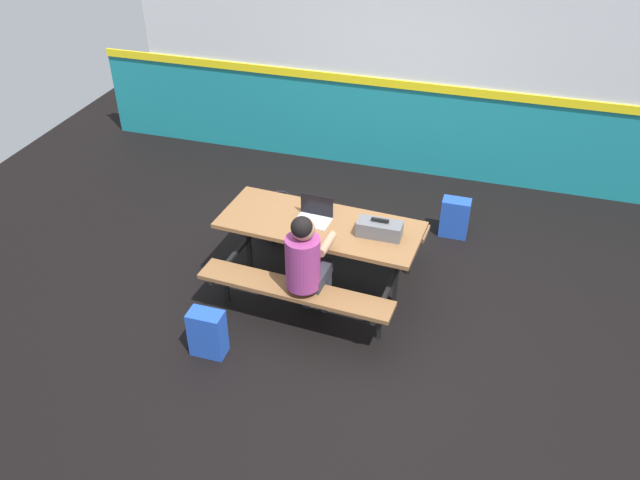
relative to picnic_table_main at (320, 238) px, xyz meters
The scene contains 9 objects.
ground_plane 0.63m from the picnic_table_main, ahead, with size 10.00×10.00×0.02m, color black.
accent_backdrop 2.73m from the picnic_table_main, 85.09° to the left, with size 8.00×0.14×2.60m.
picnic_table_main is the anchor object (origin of this frame).
student_nearer 0.58m from the picnic_table_main, 85.03° to the right, with size 0.38×0.53×1.21m.
laptop_silver 0.23m from the picnic_table_main, 148.58° to the left, with size 0.33×0.24×0.22m.
toolbox_grey 0.62m from the picnic_table_main, ahead, with size 0.40×0.18×0.18m.
backpack_dark 1.76m from the picnic_table_main, 48.87° to the left, with size 0.30×0.22×0.44m.
tote_bag_bright 1.18m from the picnic_table_main, 130.05° to the left, with size 0.34×0.21×0.43m.
satchel_spare 1.37m from the picnic_table_main, 119.35° to the right, with size 0.30×0.22×0.44m.
Camera 1 is at (1.25, -4.83, 4.04)m, focal length 36.66 mm.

